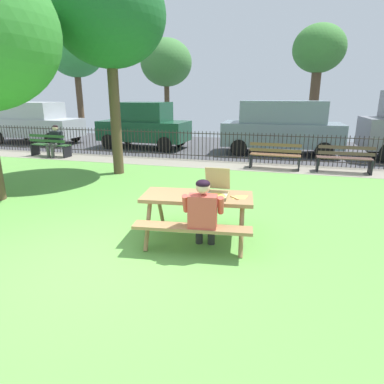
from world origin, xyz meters
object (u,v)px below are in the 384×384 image
(park_bench_left, at_px, (50,146))
(park_bench_center, at_px, (275,156))
(far_tree_center, at_px, (319,51))
(far_tree_midleft, at_px, (166,63))
(person_on_park_bench, at_px, (55,140))
(tree_near_table, at_px, (109,15))
(parked_car_right, at_px, (281,126))
(far_tree_left, at_px, (75,52))
(picnic_table_foreground, at_px, (197,205))
(parked_car_left, at_px, (35,122))
(parked_car_center, at_px, (144,125))
(pizza_box_open, at_px, (216,191))
(pizza_slice_on_table, at_px, (239,197))
(park_bench_right, at_px, (344,159))
(adult_at_table, at_px, (203,213))

(park_bench_left, height_order, park_bench_center, same)
(far_tree_center, bearing_deg, far_tree_midleft, 180.00)
(person_on_park_bench, bearing_deg, tree_near_table, -27.53)
(parked_car_right, height_order, far_tree_left, far_tree_left)
(picnic_table_foreground, bearing_deg, parked_car_right, 82.10)
(picnic_table_foreground, xyz_separation_m, park_bench_left, (-7.35, 5.87, -0.18))
(far_tree_midleft, bearing_deg, parked_car_left, -136.24)
(parked_car_center, bearing_deg, pizza_box_open, -60.48)
(far_tree_left, bearing_deg, pizza_slice_on_table, -49.51)
(person_on_park_bench, relative_size, far_tree_midleft, 0.23)
(park_bench_right, bearing_deg, park_bench_left, 180.00)
(adult_at_table, xyz_separation_m, tree_near_table, (-3.72, 4.49, 3.73))
(parked_car_right, height_order, far_tree_midleft, far_tree_midleft)
(parked_car_left, height_order, far_tree_left, far_tree_left)
(park_bench_right, relative_size, person_on_park_bench, 1.35)
(park_bench_right, relative_size, tree_near_table, 0.28)
(parked_car_left, bearing_deg, picnic_table_foreground, -40.36)
(tree_near_table, height_order, parked_car_left, tree_near_table)
(pizza_slice_on_table, height_order, parked_car_right, parked_car_right)
(pizza_slice_on_table, xyz_separation_m, parked_car_center, (-5.33, 8.73, 0.23))
(far_tree_midleft, bearing_deg, far_tree_left, -180.00)
(pizza_box_open, xyz_separation_m, park_bench_center, (0.80, 5.83, -0.44))
(pizza_slice_on_table, xyz_separation_m, parked_car_right, (0.54, 8.73, 0.32))
(person_on_park_bench, xyz_separation_m, parked_car_right, (8.33, 2.90, 0.44))
(pizza_slice_on_table, relative_size, far_tree_left, 0.05)
(parked_car_center, height_order, far_tree_center, far_tree_center)
(tree_near_table, relative_size, parked_car_center, 1.46)
(park_bench_left, distance_m, parked_car_left, 4.22)
(parked_car_center, bearing_deg, adult_at_table, -62.29)
(far_tree_center, bearing_deg, parked_car_right, -107.03)
(pizza_box_open, bearing_deg, parked_car_center, 119.52)
(pizza_box_open, xyz_separation_m, far_tree_left, (-11.23, 13.62, 3.81))
(pizza_slice_on_table, distance_m, parked_car_right, 8.75)
(park_bench_left, distance_m, far_tree_center, 13.31)
(pizza_box_open, xyz_separation_m, parked_car_center, (-4.95, 8.75, 0.15))
(park_bench_center, relative_size, far_tree_midleft, 0.31)
(parked_car_right, relative_size, far_tree_midleft, 0.88)
(pizza_box_open, bearing_deg, park_bench_center, 82.21)
(pizza_box_open, relative_size, person_on_park_bench, 0.42)
(tree_near_table, relative_size, parked_car_left, 1.31)
(picnic_table_foreground, xyz_separation_m, far_tree_left, (-10.93, 13.66, 4.07))
(parked_car_center, height_order, far_tree_left, far_tree_left)
(adult_at_table, height_order, parked_car_right, parked_car_right)
(far_tree_center, bearing_deg, tree_near_table, -122.81)
(picnic_table_foreground, bearing_deg, pizza_slice_on_table, 4.79)
(pizza_box_open, height_order, far_tree_center, far_tree_center)
(pizza_box_open, bearing_deg, parked_car_right, 84.01)
(tree_near_table, bearing_deg, parked_car_right, 45.30)
(pizza_box_open, height_order, parked_car_left, parked_car_left)
(person_on_park_bench, bearing_deg, park_bench_right, -0.11)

